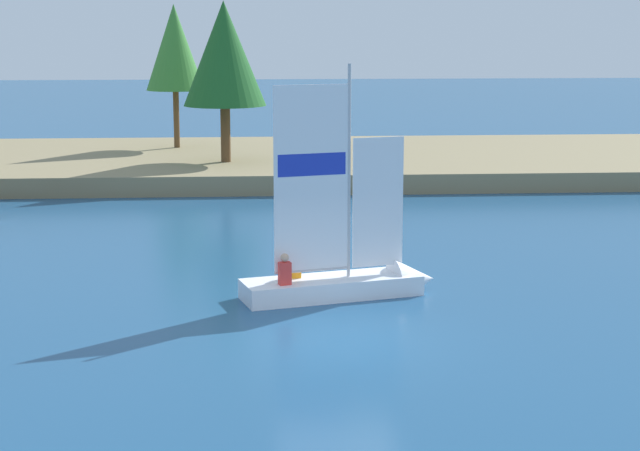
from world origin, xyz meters
TOP-DOWN VIEW (x-y plane):
  - ground_plane at (0.00, 0.00)m, footprint 200.00×200.00m
  - shore_bank at (0.00, 25.04)m, footprint 80.00×13.68m
  - shoreline_tree_midleft at (-5.07, 27.60)m, footprint 2.65×2.65m
  - shoreline_tree_centre at (-2.71, 22.41)m, footprint 3.39×3.39m
  - sailboat at (0.80, 3.56)m, footprint 4.99×2.41m

SIDE VIEW (x-z plane):
  - ground_plane at x=0.00m, z-range 0.00..0.00m
  - shore_bank at x=0.00m, z-range 0.00..0.77m
  - sailboat at x=0.80m, z-range -2.45..3.43m
  - shoreline_tree_centre at x=-2.71m, z-range 1.91..8.49m
  - shoreline_tree_midleft at x=-5.07m, z-range 2.07..8.60m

